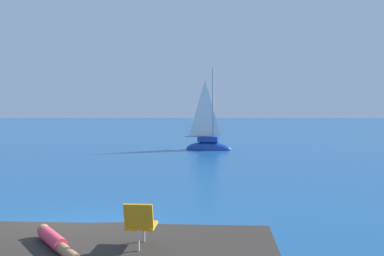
% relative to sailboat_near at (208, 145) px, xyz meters
% --- Properties ---
extents(ground_plane, '(160.00, 160.00, 0.00)m').
position_rel_sailboat_near_xyz_m(ground_plane, '(-3.70, -18.16, -0.32)').
color(ground_plane, navy).
extents(boulder_inland, '(1.65, 1.88, 1.06)m').
position_rel_sailboat_near_xyz_m(boulder_inland, '(-2.41, -19.68, -0.32)').
color(boulder_inland, '#292926').
rests_on(boulder_inland, ground).
extents(sailboat_near, '(3.28, 1.88, 5.92)m').
position_rel_sailboat_near_xyz_m(sailboat_near, '(0.00, 0.00, 0.00)').
color(sailboat_near, '#193D99').
rests_on(sailboat_near, ground).
extents(person_sunbather, '(1.14, 1.51, 0.25)m').
position_rel_sailboat_near_xyz_m(person_sunbather, '(-3.39, -21.01, 0.43)').
color(person_sunbather, '#DB384C').
rests_on(person_sunbather, shore_ledge).
extents(beach_chair, '(0.53, 0.63, 0.80)m').
position_rel_sailboat_near_xyz_m(beach_chair, '(-1.95, -21.01, 0.75)').
color(beach_chair, orange).
rests_on(beach_chair, shore_ledge).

